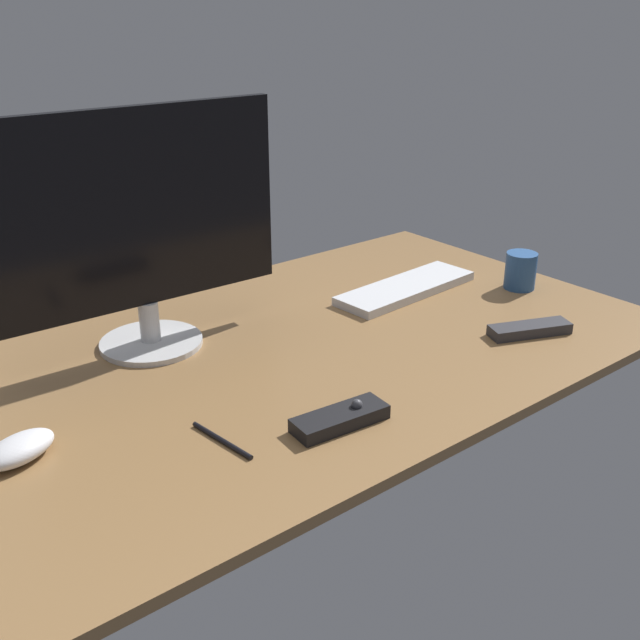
# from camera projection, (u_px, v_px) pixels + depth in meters

# --- Properties ---
(desk) EXTENTS (1.40, 0.84, 0.02)m
(desk) POSITION_uv_depth(u_px,v_px,m) (301.00, 351.00, 1.47)
(desk) COLOR olive
(desk) RESTS_ON ground
(monitor) EXTENTS (0.55, 0.20, 0.45)m
(monitor) POSITION_uv_depth(u_px,v_px,m) (140.00, 225.00, 1.38)
(monitor) COLOR silver
(monitor) RESTS_ON desk
(keyboard) EXTENTS (0.37, 0.13, 0.02)m
(keyboard) POSITION_uv_depth(u_px,v_px,m) (406.00, 288.00, 1.73)
(keyboard) COLOR silver
(keyboard) RESTS_ON desk
(computer_mouse) EXTENTS (0.13, 0.10, 0.04)m
(computer_mouse) POSITION_uv_depth(u_px,v_px,m) (19.00, 449.00, 1.10)
(computer_mouse) COLOR silver
(computer_mouse) RESTS_ON desk
(media_remote) EXTENTS (0.16, 0.07, 0.04)m
(media_remote) POSITION_uv_depth(u_px,v_px,m) (340.00, 418.00, 1.20)
(media_remote) COLOR black
(media_remote) RESTS_ON desk
(tv_remote) EXTENTS (0.17, 0.11, 0.02)m
(tv_remote) POSITION_uv_depth(u_px,v_px,m) (530.00, 329.00, 1.51)
(tv_remote) COLOR #2D2D33
(tv_remote) RESTS_ON desk
(coffee_mug) EXTENTS (0.07, 0.07, 0.08)m
(coffee_mug) POSITION_uv_depth(u_px,v_px,m) (520.00, 271.00, 1.74)
(coffee_mug) COLOR #28518C
(coffee_mug) RESTS_ON desk
(pen) EXTENTS (0.02, 0.14, 0.01)m
(pen) POSITION_uv_depth(u_px,v_px,m) (222.00, 440.00, 1.15)
(pen) COLOR black
(pen) RESTS_ON desk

